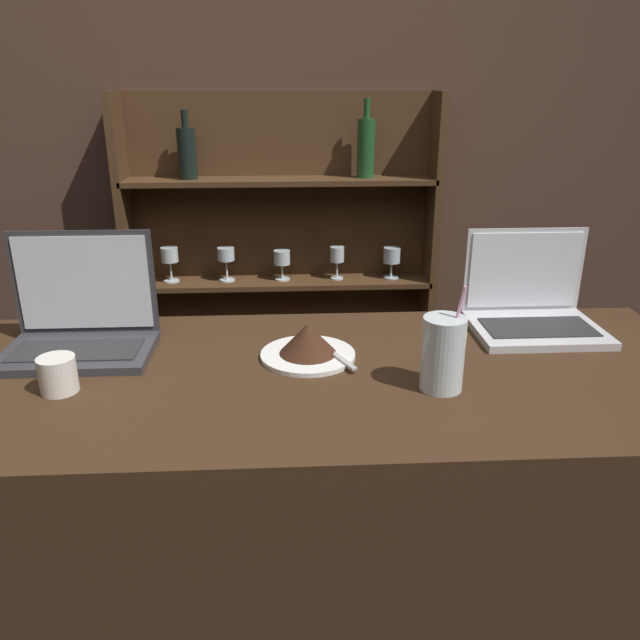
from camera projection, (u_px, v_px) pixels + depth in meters
bar_counter at (232, 580)px, 1.47m from camera, size 2.10×0.69×1.08m
back_wall at (248, 161)px, 2.45m from camera, size 7.00×0.06×2.70m
back_shelf at (283, 289)px, 2.57m from camera, size 1.22×0.18×1.61m
laptop_near at (81, 324)px, 1.37m from camera, size 0.32×0.21×0.26m
laptop_far at (532, 308)px, 1.51m from camera, size 0.30×0.23×0.23m
cake_plate at (308, 343)px, 1.34m from camera, size 0.21×0.21×0.08m
water_glass at (443, 354)px, 1.19m from camera, size 0.08×0.08×0.21m
coffee_cup at (58, 375)px, 1.19m from camera, size 0.07×0.07×0.07m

